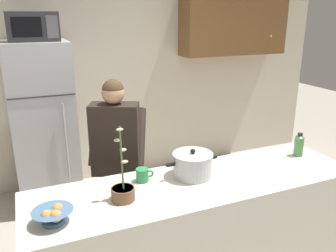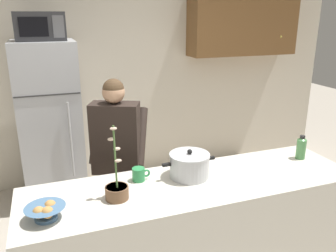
# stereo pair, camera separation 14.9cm
# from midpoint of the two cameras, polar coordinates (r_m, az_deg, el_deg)

# --- Properties ---
(back_wall_unit) EXTENTS (6.00, 0.48, 2.60)m
(back_wall_unit) POSITION_cam_midpoint_polar(r_m,az_deg,el_deg) (4.45, -3.28, 9.68)
(back_wall_unit) COLOR beige
(back_wall_unit) RESTS_ON ground
(kitchen_island) EXTENTS (2.39, 0.68, 0.92)m
(kitchen_island) POSITION_cam_midpoint_polar(r_m,az_deg,el_deg) (2.71, 5.86, -17.95)
(kitchen_island) COLOR silver
(kitchen_island) RESTS_ON ground
(refrigerator) EXTENTS (0.64, 0.68, 1.79)m
(refrigerator) POSITION_cam_midpoint_polar(r_m,az_deg,el_deg) (3.98, -17.81, 0.30)
(refrigerator) COLOR #B7BABF
(refrigerator) RESTS_ON ground
(microwave) EXTENTS (0.48, 0.37, 0.28)m
(microwave) POSITION_cam_midpoint_polar(r_m,az_deg,el_deg) (3.79, -19.33, 15.31)
(microwave) COLOR #2D2D30
(microwave) RESTS_ON refrigerator
(person_near_pot) EXTENTS (0.58, 0.54, 1.56)m
(person_near_pot) POSITION_cam_midpoint_polar(r_m,az_deg,el_deg) (2.95, -7.08, -3.70)
(person_near_pot) COLOR black
(person_near_pot) RESTS_ON ground
(cooking_pot) EXTENTS (0.40, 0.29, 0.21)m
(cooking_pot) POSITION_cam_midpoint_polar(r_m,az_deg,el_deg) (2.51, 5.19, -6.51)
(cooking_pot) COLOR silver
(cooking_pot) RESTS_ON kitchen_island
(coffee_mug) EXTENTS (0.13, 0.09, 0.10)m
(coffee_mug) POSITION_cam_midpoint_polar(r_m,az_deg,el_deg) (2.46, -3.08, -8.00)
(coffee_mug) COLOR #2D8C4C
(coffee_mug) RESTS_ON kitchen_island
(bread_bowl) EXTENTS (0.23, 0.23, 0.10)m
(bread_bowl) POSITION_cam_midpoint_polar(r_m,az_deg,el_deg) (2.12, -17.67, -13.38)
(bread_bowl) COLOR #4C7299
(bread_bowl) RESTS_ON kitchen_island
(bottle_near_edge) EXTENTS (0.08, 0.08, 0.20)m
(bottle_near_edge) POSITION_cam_midpoint_polar(r_m,az_deg,el_deg) (3.03, 22.50, -3.30)
(bottle_near_edge) COLOR #4C8C4C
(bottle_near_edge) RESTS_ON kitchen_island
(potted_orchid) EXTENTS (0.15, 0.15, 0.49)m
(potted_orchid) POSITION_cam_midpoint_polar(r_m,az_deg,el_deg) (2.24, -6.55, -10.36)
(potted_orchid) COLOR brown
(potted_orchid) RESTS_ON kitchen_island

